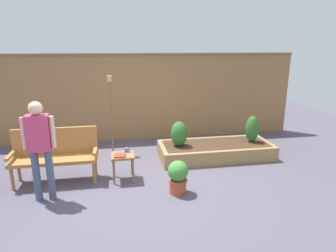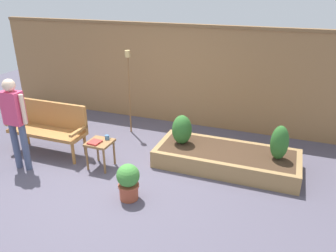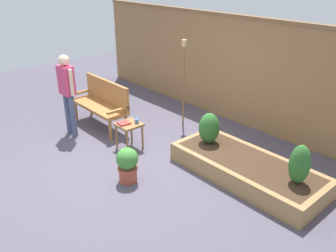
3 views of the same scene
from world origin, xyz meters
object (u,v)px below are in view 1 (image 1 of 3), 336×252
cup_on_table (127,150)px  potted_boxwood (178,176)px  side_table (123,159)px  shrub_far_corner (252,129)px  garden_bench (55,151)px  person_by_bench (40,143)px  book_on_table (120,155)px  tiki_torch (111,101)px  shrub_near_bench (179,134)px

cup_on_table → potted_boxwood: bearing=-44.8°
side_table → potted_boxwood: potted_boxwood is taller
side_table → shrub_far_corner: 2.92m
garden_bench → person_by_bench: bearing=-94.6°
book_on_table → tiki_torch: (-0.14, 1.58, 0.68)m
garden_bench → side_table: size_ratio=3.00×
garden_bench → person_by_bench: person_by_bench is taller
garden_bench → shrub_near_bench: bearing=13.8°
side_table → tiki_torch: 1.71m
garden_bench → tiki_torch: bearing=53.4°
garden_bench → tiki_torch: (0.97, 1.31, 0.63)m
garden_bench → shrub_far_corner: size_ratio=2.50×
shrub_near_bench → person_by_bench: 2.74m
cup_on_table → potted_boxwood: 1.12m
cup_on_table → shrub_near_bench: (1.11, 0.66, 0.04)m
garden_bench → shrub_near_bench: (2.35, 0.58, 0.02)m
book_on_table → shrub_far_corner: size_ratio=0.34×
cup_on_table → tiki_torch: 1.56m
garden_bench → tiki_torch: tiki_torch is taller
book_on_table → potted_boxwood: potted_boxwood is taller
shrub_far_corner → cup_on_table: bearing=-166.4°
cup_on_table → book_on_table: cup_on_table is taller
cup_on_table → person_by_bench: person_by_bench is taller
potted_boxwood → shrub_near_bench: 1.49m
cup_on_table → garden_bench: bearing=176.3°
potted_boxwood → person_by_bench: 2.17m
cup_on_table → tiki_torch: (-0.27, 1.39, 0.66)m
person_by_bench → shrub_near_bench: bearing=27.9°
cup_on_table → potted_boxwood: size_ratio=0.19×
side_table → book_on_table: 0.13m
side_table → tiki_torch: bearing=97.1°
person_by_bench → cup_on_table: bearing=25.3°
potted_boxwood → shrub_far_corner: 2.44m
shrub_near_bench → shrub_far_corner: (1.62, -0.00, 0.03)m
person_by_bench → tiki_torch: bearing=62.8°
side_table → shrub_near_bench: 1.43m
shrub_near_bench → person_by_bench: person_by_bench is taller
side_table → cup_on_table: (0.08, 0.12, 0.12)m
side_table → person_by_bench: 1.42m
book_on_table → potted_boxwood: bearing=-27.8°
shrub_near_bench → tiki_torch: (-1.37, 0.73, 0.61)m
book_on_table → shrub_far_corner: (2.85, 0.85, 0.09)m
person_by_bench → book_on_table: bearing=19.8°
cup_on_table → shrub_near_bench: bearing=30.8°
cup_on_table → shrub_far_corner: bearing=13.6°
shrub_far_corner → shrub_near_bench: bearing=180.0°
shrub_far_corner → tiki_torch: size_ratio=0.33×
tiki_torch → person_by_bench: bearing=-117.2°
shrub_near_bench → person_by_bench: (-2.40, -1.27, 0.37)m
cup_on_table → person_by_bench: size_ratio=0.07×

